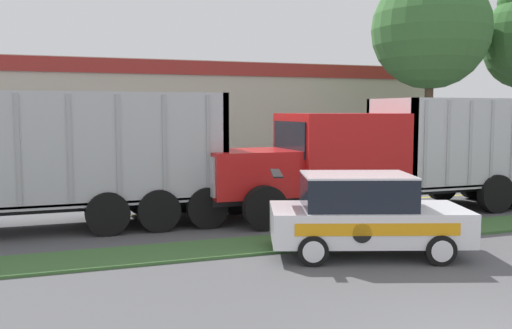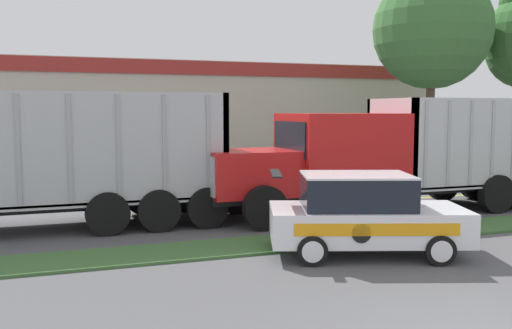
% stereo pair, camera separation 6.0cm
% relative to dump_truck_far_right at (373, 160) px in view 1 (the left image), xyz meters
% --- Properties ---
extents(grass_verge, '(120.00, 1.59, 0.06)m').
position_rel_dump_truck_far_right_xyz_m(grass_verge, '(-3.62, -2.78, -1.57)').
color(grass_verge, '#3D6633').
rests_on(grass_verge, ground_plane).
extents(centre_line_4, '(2.40, 0.14, 0.01)m').
position_rel_dump_truck_far_right_xyz_m(centre_line_4, '(-6.97, 2.01, -1.59)').
color(centre_line_4, yellow).
rests_on(centre_line_4, ground_plane).
extents(centre_line_5, '(2.40, 0.14, 0.01)m').
position_rel_dump_truck_far_right_xyz_m(centre_line_5, '(-1.57, 2.01, -1.59)').
color(centre_line_5, yellow).
rests_on(centre_line_5, ground_plane).
extents(centre_line_6, '(2.40, 0.14, 0.01)m').
position_rel_dump_truck_far_right_xyz_m(centre_line_6, '(3.83, 2.01, -1.59)').
color(centre_line_6, yellow).
rests_on(centre_line_6, ground_plane).
extents(dump_truck_far_right, '(11.95, 2.78, 3.42)m').
position_rel_dump_truck_far_right_xyz_m(dump_truck_far_right, '(0.00, 0.00, 0.00)').
color(dump_truck_far_right, black).
rests_on(dump_truck_far_right, ground_plane).
extents(rally_car, '(4.49, 3.12, 1.76)m').
position_rel_dump_truck_far_right_xyz_m(rally_car, '(-2.81, -4.22, -0.72)').
color(rally_car, white).
rests_on(rally_car, ground_plane).
extents(store_building_backdrop, '(31.26, 12.10, 5.97)m').
position_rel_dump_truck_far_right_xyz_m(store_building_backdrop, '(-0.16, 23.88, 1.39)').
color(store_building_backdrop, '#BCB29E').
rests_on(store_building_backdrop, ground_plane).
extents(tree_behind_centre, '(6.47, 6.47, 12.32)m').
position_rel_dump_truck_far_right_xyz_m(tree_behind_centre, '(10.89, 11.98, 6.52)').
color(tree_behind_centre, brown).
rests_on(tree_behind_centre, ground_plane).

